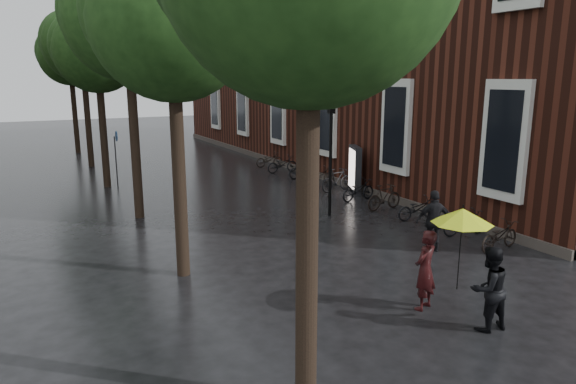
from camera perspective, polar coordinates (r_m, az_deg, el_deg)
ground at (r=10.20m, az=25.98°, el=-17.17°), size 120.00×120.00×0.00m
brick_building at (r=30.33m, az=8.63°, el=14.66°), size 10.20×33.20×12.00m
street_trees at (r=21.22m, az=-19.20°, el=15.98°), size 4.33×34.03×8.91m
person_burgundy at (r=11.35m, az=14.99°, el=-8.37°), size 0.75×0.62×1.75m
person_black at (r=10.84m, az=21.40°, el=-9.95°), size 0.89×0.72×1.71m
lime_umbrella at (r=10.76m, az=18.82°, el=-2.55°), size 1.22×1.22×1.79m
pedestrian_walking at (r=15.07m, az=15.91°, el=-3.13°), size 1.13×0.79×1.77m
parked_bicycles at (r=21.71m, az=6.45°, el=0.83°), size 2.06×16.26×1.02m
ad_lightbox at (r=22.08m, az=7.41°, el=2.50°), size 0.30×1.33×2.00m
lamp_post at (r=18.04m, az=4.76°, el=4.78°), size 0.20×0.20×3.95m
cycle_sign at (r=24.34m, az=-18.55°, el=4.44°), size 0.13×0.46×2.50m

